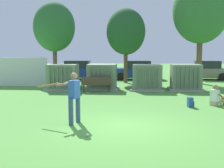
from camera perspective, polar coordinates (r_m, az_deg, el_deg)
name	(u,v)px	position (r m, az deg, el deg)	size (l,w,h in m)	color
ground_plane	(124,127)	(9.67, 2.35, -8.29)	(96.00, 96.00, 0.00)	#51933D
fence_panel	(14,72)	(21.65, -18.62, 2.27)	(4.80, 0.12, 2.00)	silver
transformer_west	(63,77)	(18.76, -9.53, 1.27)	(2.10, 1.70, 1.62)	#9E9B93
transformer_mid_west	(102,77)	(18.62, -1.94, 1.32)	(2.10, 1.70, 1.62)	#9E9B93
transformer_mid_east	(147,78)	(18.54, 6.83, 1.25)	(2.10, 1.70, 1.62)	#9E9B93
transformer_east	(186,78)	(18.90, 14.17, 1.20)	(2.10, 1.70, 1.62)	#9E9B93
park_bench	(96,83)	(17.53, -3.05, 0.16)	(1.84, 0.62, 0.92)	#4C3828
batter	(73,95)	(9.96, -7.65, -2.18)	(1.59, 0.79, 1.74)	#384C75
sports_ball	(87,135)	(8.62, -4.83, -9.85)	(0.09, 0.09, 0.09)	white
seated_spectator	(216,97)	(14.05, 19.62, -2.45)	(0.78, 0.68, 0.96)	tan
backpack	(190,102)	(13.32, 15.03, -3.47)	(0.29, 0.34, 0.44)	#264C8C
tree_left	(54,27)	(24.22, -11.20, 10.81)	(3.31, 3.31, 6.33)	brown
tree_center_left	(126,32)	(22.76, 2.72, 10.12)	(2.98, 2.98, 5.70)	brown
tree_center_right	(201,11)	(23.31, 16.91, 13.51)	(4.14, 4.14, 7.91)	brown
parked_car_leftmost	(77,70)	(25.79, -6.92, 2.64)	(4.26, 2.04, 1.62)	navy
parked_car_left_of_center	(137,71)	(25.38, 4.87, 2.60)	(4.22, 1.95, 1.62)	navy
parked_car_right_of_center	(206,71)	(26.48, 17.77, 2.48)	(4.36, 2.25, 1.62)	gray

